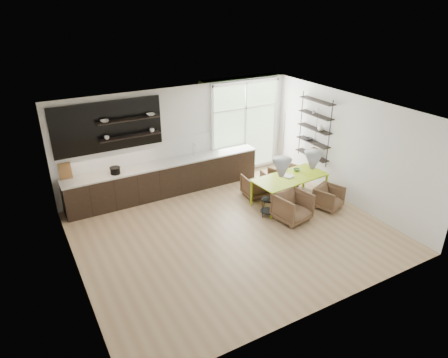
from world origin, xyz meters
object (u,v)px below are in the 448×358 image
armchair_back_right (284,177)px  armchair_front_right (329,198)px  dining_table (290,179)px  armchair_front_left (292,207)px  armchair_back_left (256,186)px  wire_stool (268,205)px

armchair_back_right → armchair_front_right: size_ratio=1.13×
dining_table → armchair_back_right: size_ratio=2.82×
armchair_front_left → dining_table: bearing=47.0°
dining_table → armchair_front_right: bearing=-53.4°
dining_table → armchair_back_right: bearing=56.2°
armchair_back_right → armchair_front_right: armchair_back_right is taller
dining_table → armchair_back_left: dining_table is taller
armchair_front_left → wire_stool: 0.62m
armchair_back_left → armchair_back_right: size_ratio=0.92×
wire_stool → armchair_back_left: bearing=72.1°
armchair_back_left → armchair_front_left: 1.54m
armchair_back_left → wire_stool: size_ratio=1.43×
armchair_front_left → armchair_front_right: (1.22, 0.02, -0.07)m
wire_stool → armchair_front_right: bearing=-15.1°
armchair_back_left → wire_stool: bearing=77.5°
dining_table → armchair_back_right: 0.96m
dining_table → armchair_back_right: (0.43, 0.78, -0.35)m
armchair_front_right → armchair_back_right: bearing=79.2°
armchair_front_left → wire_stool: armchair_front_left is taller
armchair_front_right → wire_stool: bearing=144.4°
armchair_back_right → armchair_front_left: size_ratio=0.93×
armchair_back_right → armchair_front_right: (0.27, -1.57, -0.04)m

